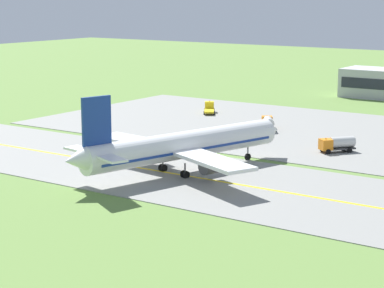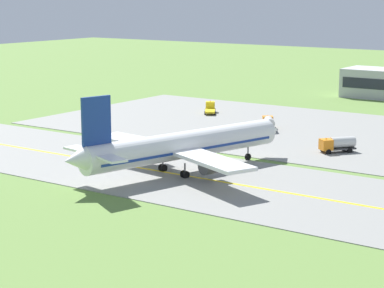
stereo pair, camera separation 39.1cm
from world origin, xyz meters
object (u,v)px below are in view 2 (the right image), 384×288
Objects in this scene: service_truck_pushback at (269,122)px; service_truck_baggage at (337,144)px; service_truck_fuel at (210,108)px; airplane_lead at (182,146)px.

service_truck_baggage is at bearing -30.98° from service_truck_pushback.
service_truck_baggage is at bearing -29.32° from service_truck_fuel.
service_truck_baggage is 46.02m from service_truck_fuel.
airplane_lead is 6.40× the size of service_truck_pushback.
airplane_lead is 38.63m from service_truck_pushback.
service_truck_baggage and service_truck_pushback have the same top height.
airplane_lead is 6.00× the size of service_truck_fuel.
airplane_lead is 6.55× the size of service_truck_baggage.
airplane_lead reaches higher than service_truck_baggage.
service_truck_baggage is 22.62m from service_truck_pushback.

